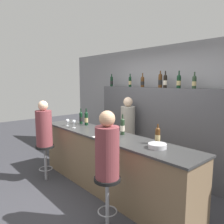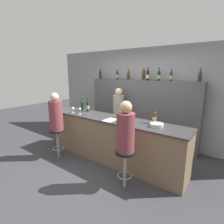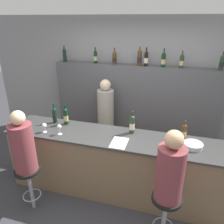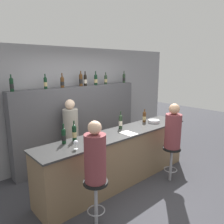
{
  "view_description": "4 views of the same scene",
  "coord_description": "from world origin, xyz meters",
  "px_view_note": "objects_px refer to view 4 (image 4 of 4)",
  "views": [
    {
      "loc": [
        2.74,
        -2.0,
        1.87
      ],
      "look_at": [
        0.12,
        0.29,
        1.38
      ],
      "focal_mm": 35.0,
      "sensor_mm": 36.0,
      "label": 1
    },
    {
      "loc": [
        2.17,
        -2.63,
        1.97
      ],
      "look_at": [
        -0.04,
        0.37,
        1.1
      ],
      "focal_mm": 28.0,
      "sensor_mm": 36.0,
      "label": 2
    },
    {
      "loc": [
        0.68,
        -2.32,
        2.53
      ],
      "look_at": [
        -0.06,
        0.26,
        1.38
      ],
      "focal_mm": 35.0,
      "sensor_mm": 36.0,
      "label": 3
    },
    {
      "loc": [
        -2.69,
        -2.49,
        2.23
      ],
      "look_at": [
        -0.12,
        0.39,
        1.38
      ],
      "focal_mm": 35.0,
      "sensor_mm": 36.0,
      "label": 4
    }
  ],
  "objects_px": {
    "wine_bottle_counter_0": "(64,136)",
    "metal_bowl": "(154,121)",
    "wine_bottle_backbar_7": "(124,78)",
    "wine_bottle_counter_2": "(121,121)",
    "wine_bottle_backbar_1": "(45,83)",
    "bar_stool_left": "(96,191)",
    "wine_bottle_backbar_5": "(96,80)",
    "guest_seated_left": "(95,155)",
    "bartender": "(71,139)",
    "bar_stool_right": "(171,155)",
    "wine_bottle_counter_3": "(144,117)",
    "wine_bottle_backbar_0": "(12,84)",
    "wine_bottle_backbar_2": "(62,82)",
    "wine_bottle_counter_1": "(74,133)",
    "wine_glass_0": "(76,143)",
    "wine_bottle_backbar_6": "(106,79)",
    "guest_seated_right": "(173,129)",
    "wine_bottle_backbar_3": "(81,80)",
    "wine_bottle_backbar_4": "(85,80)"
  },
  "relations": [
    {
      "from": "wine_bottle_backbar_7",
      "to": "wine_bottle_counter_2",
      "type": "bearing_deg",
      "value": -136.76
    },
    {
      "from": "wine_bottle_backbar_0",
      "to": "bar_stool_right",
      "type": "height_order",
      "value": "wine_bottle_backbar_0"
    },
    {
      "from": "wine_bottle_backbar_2",
      "to": "wine_bottle_backbar_3",
      "type": "xyz_separation_m",
      "value": [
        0.47,
        0.0,
        0.02
      ]
    },
    {
      "from": "wine_bottle_backbar_0",
      "to": "wine_bottle_counter_0",
      "type": "bearing_deg",
      "value": -73.07
    },
    {
      "from": "wine_glass_0",
      "to": "guest_seated_right",
      "type": "bearing_deg",
      "value": -15.03
    },
    {
      "from": "wine_bottle_counter_0",
      "to": "bar_stool_left",
      "type": "bearing_deg",
      "value": -89.88
    },
    {
      "from": "guest_seated_left",
      "to": "bartender",
      "type": "xyz_separation_m",
      "value": [
        0.6,
        1.6,
        -0.33
      ]
    },
    {
      "from": "wine_bottle_counter_3",
      "to": "guest_seated_right",
      "type": "distance_m",
      "value": 0.83
    },
    {
      "from": "wine_bottle_counter_3",
      "to": "wine_bottle_backbar_0",
      "type": "distance_m",
      "value": 2.71
    },
    {
      "from": "wine_bottle_counter_3",
      "to": "wine_bottle_backbar_5",
      "type": "bearing_deg",
      "value": 109.88
    },
    {
      "from": "wine_bottle_backbar_3",
      "to": "wine_bottle_backbar_0",
      "type": "bearing_deg",
      "value": -180.0
    },
    {
      "from": "wine_bottle_backbar_1",
      "to": "guest_seated_right",
      "type": "relative_size",
      "value": 0.35
    },
    {
      "from": "wine_bottle_backbar_2",
      "to": "guest_seated_right",
      "type": "distance_m",
      "value": 2.43
    },
    {
      "from": "wine_bottle_backbar_2",
      "to": "wine_bottle_counter_0",
      "type": "bearing_deg",
      "value": -119.75
    },
    {
      "from": "wine_bottle_counter_3",
      "to": "wine_glass_0",
      "type": "distance_m",
      "value": 1.98
    },
    {
      "from": "wine_bottle_backbar_2",
      "to": "wine_bottle_backbar_5",
      "type": "distance_m",
      "value": 0.89
    },
    {
      "from": "wine_bottle_backbar_7",
      "to": "wine_glass_0",
      "type": "xyz_separation_m",
      "value": [
        -2.47,
        -1.49,
        -0.78
      ]
    },
    {
      "from": "wine_bottle_backbar_1",
      "to": "wine_bottle_backbar_7",
      "type": "height_order",
      "value": "wine_bottle_backbar_7"
    },
    {
      "from": "wine_bottle_backbar_3",
      "to": "wine_bottle_backbar_1",
      "type": "bearing_deg",
      "value": 180.0
    },
    {
      "from": "wine_glass_0",
      "to": "bartender",
      "type": "relative_size",
      "value": 0.09
    },
    {
      "from": "wine_bottle_backbar_1",
      "to": "bar_stool_left",
      "type": "xyz_separation_m",
      "value": [
        -0.29,
        -1.98,
        -1.34
      ]
    },
    {
      "from": "guest_seated_left",
      "to": "bar_stool_right",
      "type": "relative_size",
      "value": 1.25
    },
    {
      "from": "wine_bottle_counter_0",
      "to": "metal_bowl",
      "type": "relative_size",
      "value": 1.31
    },
    {
      "from": "wine_bottle_backbar_5",
      "to": "metal_bowl",
      "type": "height_order",
      "value": "wine_bottle_backbar_5"
    },
    {
      "from": "wine_bottle_backbar_1",
      "to": "wine_glass_0",
      "type": "xyz_separation_m",
      "value": [
        -0.28,
        -1.49,
        -0.78
      ]
    },
    {
      "from": "wine_bottle_backbar_7",
      "to": "wine_bottle_backbar_6",
      "type": "bearing_deg",
      "value": -180.0
    },
    {
      "from": "wine_bottle_counter_1",
      "to": "wine_bottle_backbar_5",
      "type": "distance_m",
      "value": 1.93
    },
    {
      "from": "wine_bottle_backbar_6",
      "to": "bartender",
      "type": "bearing_deg",
      "value": -163.42
    },
    {
      "from": "wine_bottle_backbar_3",
      "to": "wine_bottle_backbar_4",
      "type": "distance_m",
      "value": 0.12
    },
    {
      "from": "wine_bottle_counter_2",
      "to": "bar_stool_left",
      "type": "distance_m",
      "value": 1.61
    },
    {
      "from": "wine_bottle_backbar_6",
      "to": "metal_bowl",
      "type": "height_order",
      "value": "wine_bottle_backbar_6"
    },
    {
      "from": "wine_bottle_counter_1",
      "to": "guest_seated_left",
      "type": "distance_m",
      "value": 0.84
    },
    {
      "from": "wine_bottle_counter_1",
      "to": "guest_seated_right",
      "type": "relative_size",
      "value": 0.4
    },
    {
      "from": "wine_bottle_backbar_2",
      "to": "wine_bottle_backbar_7",
      "type": "height_order",
      "value": "wine_bottle_backbar_7"
    },
    {
      "from": "wine_bottle_counter_2",
      "to": "bartender",
      "type": "bearing_deg",
      "value": 129.58
    },
    {
      "from": "metal_bowl",
      "to": "wine_bottle_counter_1",
      "type": "bearing_deg",
      "value": 175.02
    },
    {
      "from": "wine_bottle_counter_2",
      "to": "bar_stool_right",
      "type": "height_order",
      "value": "wine_bottle_counter_2"
    },
    {
      "from": "wine_bottle_counter_0",
      "to": "bar_stool_right",
      "type": "relative_size",
      "value": 0.48
    },
    {
      "from": "wine_bottle_counter_2",
      "to": "wine_bottle_backbar_6",
      "type": "bearing_deg",
      "value": 62.49
    },
    {
      "from": "wine_bottle_backbar_7",
      "to": "bar_stool_right",
      "type": "distance_m",
      "value": 2.48
    },
    {
      "from": "wine_bottle_backbar_2",
      "to": "bartender",
      "type": "bearing_deg",
      "value": -99.53
    },
    {
      "from": "wine_bottle_backbar_1",
      "to": "bar_stool_left",
      "type": "distance_m",
      "value": 2.41
    },
    {
      "from": "bar_stool_right",
      "to": "guest_seated_left",
      "type": "bearing_deg",
      "value": -180.0
    },
    {
      "from": "guest_seated_right",
      "to": "wine_bottle_backbar_2",
      "type": "bearing_deg",
      "value": 120.49
    },
    {
      "from": "wine_bottle_backbar_7",
      "to": "wine_glass_0",
      "type": "height_order",
      "value": "wine_bottle_backbar_7"
    },
    {
      "from": "wine_bottle_counter_1",
      "to": "wine_bottle_backbar_7",
      "type": "distance_m",
      "value": 2.67
    },
    {
      "from": "wine_bottle_backbar_7",
      "to": "bartender",
      "type": "bearing_deg",
      "value": -168.79
    },
    {
      "from": "wine_bottle_backbar_7",
      "to": "guest_seated_left",
      "type": "xyz_separation_m",
      "value": [
        -2.48,
        -1.98,
        -0.82
      ]
    },
    {
      "from": "guest_seated_right",
      "to": "wine_bottle_backbar_5",
      "type": "bearing_deg",
      "value": 97.99
    },
    {
      "from": "wine_bottle_backbar_2",
      "to": "bartender",
      "type": "distance_m",
      "value": 1.2
    }
  ]
}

